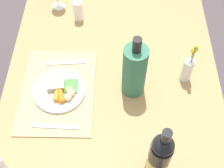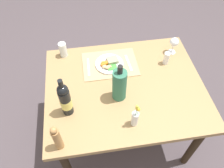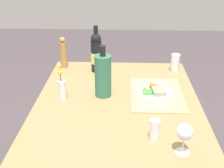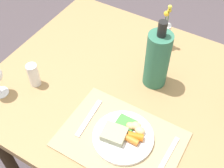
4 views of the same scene
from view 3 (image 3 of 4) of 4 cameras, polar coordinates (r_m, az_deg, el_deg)
The scene contains 12 objects.
dining_table at distance 1.73m, azimuth 1.07°, elevation -5.59°, with size 1.15×0.93×0.71m.
placemat at distance 1.76m, azimuth 8.67°, elevation -1.97°, with size 0.43×0.31×0.01m, color tan.
dinner_plate at distance 1.76m, azimuth 8.32°, elevation -1.42°, with size 0.22×0.22×0.04m.
fork at distance 1.63m, azimuth 8.56°, elevation -4.23°, with size 0.02×0.18×0.01m, color silver.
knife at distance 1.91m, azimuth 7.81°, elevation 0.59°, with size 0.02×0.19×0.01m, color silver.
flower_vase at distance 1.68m, azimuth -9.67°, elevation -0.85°, with size 0.05×0.05×0.22m.
wine_bottle at distance 2.02m, azimuth -3.08°, elevation 6.07°, with size 0.07×0.07×0.32m.
cooler_bottle at distance 1.68m, azimuth -1.77°, elevation 1.69°, with size 0.10×0.10×0.31m.
wine_glass at distance 1.28m, azimuth 13.94°, elevation -9.22°, with size 0.07×0.07×0.14m.
pepper_mill at distance 2.11m, azimuth -9.44°, elevation 5.94°, with size 0.05×0.05×0.23m.
salt_shaker at distance 1.36m, azimuth 8.29°, elevation -8.80°, with size 0.04×0.04×0.11m, color white.
water_tumbler at distance 2.08m, azimuth 12.15°, elevation 3.82°, with size 0.06×0.06×0.12m.
Camera 3 is at (-1.47, -0.03, 1.53)m, focal length 47.06 mm.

